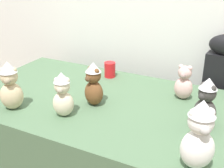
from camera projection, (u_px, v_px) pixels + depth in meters
name	position (u px, v px, depth m)	size (l,w,h in m)	color
display_table	(112.00, 150.00, 1.94)	(1.87, 0.98, 0.71)	#4C6B4C
instrument_case	(220.00, 105.00, 2.14)	(0.29, 0.14, 1.05)	black
teddy_bear_cream	(63.00, 95.00, 1.60)	(0.14, 0.13, 0.26)	beige
teddy_bear_snow	(199.00, 136.00, 1.19)	(0.18, 0.18, 0.31)	white
teddy_bear_sand	(10.00, 86.00, 1.67)	(0.17, 0.16, 0.29)	#CCB78E
teddy_bear_blush	(184.00, 83.00, 1.80)	(0.12, 0.10, 0.22)	beige
teddy_bear_chestnut	(94.00, 84.00, 1.72)	(0.15, 0.14, 0.27)	brown
teddy_bear_charcoal	(206.00, 103.00, 1.50)	(0.16, 0.15, 0.27)	#383533
party_cup_red	(110.00, 70.00, 2.15)	(0.08, 0.08, 0.11)	red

